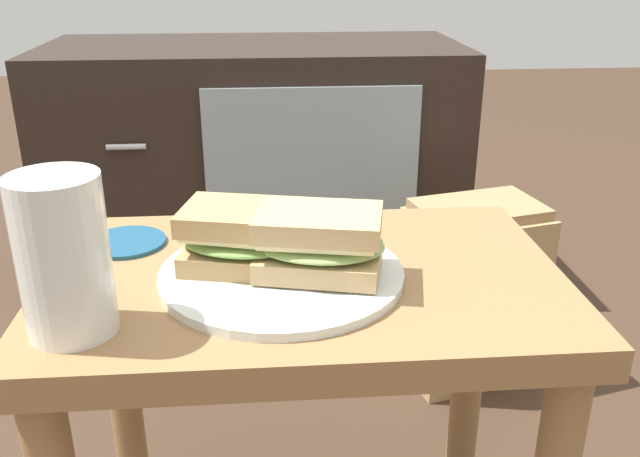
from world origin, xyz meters
The scene contains 8 objects.
side_table centered at (0.00, 0.00, 0.37)m, with size 0.56×0.36×0.46m.
tv_cabinet centered at (-0.06, 0.95, 0.29)m, with size 0.96×0.46×0.58m.
plate centered at (-0.02, -0.01, 0.47)m, with size 0.26×0.26×0.01m, color silver.
sandwich_front centered at (-0.06, 0.00, 0.50)m, with size 0.15×0.12×0.07m.
sandwich_back centered at (0.02, -0.03, 0.51)m, with size 0.15×0.12×0.07m.
beer_glass centered at (-0.22, -0.10, 0.53)m, with size 0.08×0.08×0.15m.
coaster centered at (-0.21, 0.09, 0.46)m, with size 0.09×0.09×0.01m, color navy.
paper_bag centered at (0.35, 0.47, 0.17)m, with size 0.27×0.22×0.35m.
Camera 1 is at (-0.04, -0.66, 0.79)m, focal length 38.26 mm.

